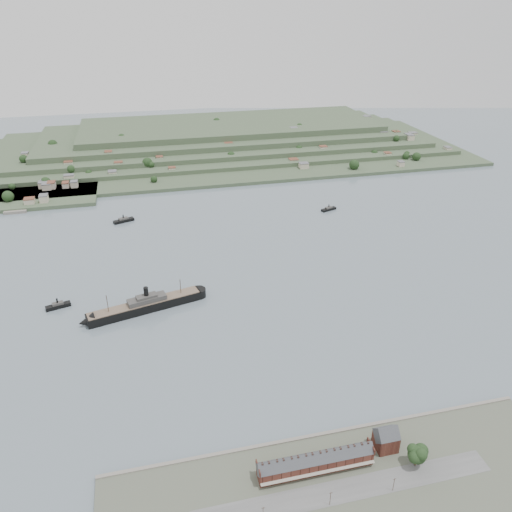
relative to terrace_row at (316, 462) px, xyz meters
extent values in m
plane|color=slate|center=(10.00, 168.02, -6.84)|extent=(1400.00, 1400.00, 0.00)
cube|color=#4C5142|center=(10.00, -19.98, -5.84)|extent=(220.00, 80.00, 2.00)
cube|color=gray|center=(10.00, 19.02, -5.54)|extent=(220.00, 2.00, 2.60)
cube|color=#595959|center=(10.00, -13.98, -4.79)|extent=(140.00, 12.00, 0.10)
cube|color=#441F18|center=(0.00, 0.02, -1.34)|extent=(55.00, 8.00, 7.00)
cube|color=#3C3E45|center=(0.00, 0.02, 2.16)|extent=(55.60, 8.15, 8.15)
cube|color=#A5A192|center=(0.00, -4.78, -1.84)|extent=(55.00, 1.60, 0.25)
cube|color=#441F18|center=(-27.50, 0.02, 3.16)|extent=(0.50, 8.40, 3.00)
cube|color=#441F18|center=(27.50, 0.02, 3.16)|extent=(0.50, 8.40, 3.00)
cube|color=#2F1E1A|center=(-22.00, 0.02, 4.56)|extent=(0.90, 1.40, 3.20)
cube|color=#2F1E1A|center=(-16.50, 0.02, 4.56)|extent=(0.90, 1.40, 3.20)
cube|color=#2F1E1A|center=(-2.75, 0.02, 4.56)|extent=(0.90, 1.40, 3.20)
cube|color=#2F1E1A|center=(2.75, 0.02, 4.56)|extent=(0.90, 1.40, 3.20)
cube|color=#2F1E1A|center=(16.50, 0.02, 4.56)|extent=(0.90, 1.40, 3.20)
cube|color=#2F1E1A|center=(22.00, 0.02, 4.56)|extent=(0.90, 1.40, 3.20)
cube|color=#441F18|center=(37.50, 4.02, -0.34)|extent=(10.00, 10.00, 9.00)
cube|color=#3C3E45|center=(37.50, 4.02, 4.16)|extent=(10.40, 10.18, 10.18)
cube|color=#334830|center=(10.00, 528.02, -4.84)|extent=(760.00, 260.00, 4.00)
cube|color=#334830|center=(30.00, 553.02, -0.34)|extent=(680.00, 220.00, 5.00)
cube|color=#334830|center=(45.00, 568.02, 5.16)|extent=(600.00, 200.00, 6.00)
cube|color=#334830|center=(60.00, 583.02, 11.66)|extent=(520.00, 180.00, 7.00)
cube|color=#334830|center=(75.00, 598.02, 19.16)|extent=(440.00, 160.00, 8.00)
cube|color=#334830|center=(-190.00, 418.02, -4.84)|extent=(150.00, 90.00, 4.00)
cube|color=gray|center=(-195.00, 376.02, -5.44)|extent=(22.00, 14.00, 2.80)
cube|color=black|center=(-71.75, 157.39, -3.68)|extent=(81.42, 30.23, 6.32)
cone|color=black|center=(-111.14, 147.53, -3.68)|extent=(13.14, 13.14, 10.83)
cylinder|color=black|center=(-32.35, 167.26, -3.68)|extent=(10.83, 10.83, 6.32)
cube|color=brown|center=(-71.75, 157.39, -0.25)|extent=(79.45, 28.92, 0.54)
cube|color=#3F3D3A|center=(-70.00, 157.83, 1.73)|extent=(28.24, 14.45, 3.61)
cube|color=#3F3D3A|center=(-70.00, 157.83, 4.17)|extent=(15.54, 9.64, 2.26)
cylinder|color=black|center=(-70.00, 157.83, 7.60)|extent=(3.25, 3.25, 8.12)
cylinder|color=#3C2A1B|center=(-96.26, 151.26, 5.79)|extent=(0.45, 0.45, 14.44)
cylinder|color=#3C2A1B|center=(-45.48, 163.97, 4.89)|extent=(0.45, 0.45, 12.63)
cube|color=black|center=(-132.60, 175.38, -5.47)|extent=(17.77, 8.96, 2.75)
cube|color=#3F3D3A|center=(-132.60, 175.38, -3.41)|extent=(8.42, 5.58, 2.06)
cylinder|color=black|center=(-132.60, 175.38, -1.12)|extent=(1.14, 1.14, 4.01)
cube|color=black|center=(-86.15, 322.50, -5.50)|extent=(20.87, 12.13, 2.69)
cube|color=#3F3D3A|center=(-86.15, 322.50, -3.48)|extent=(10.06, 7.30, 2.02)
cylinder|color=black|center=(-86.15, 322.50, -1.24)|extent=(1.12, 1.12, 3.92)
cube|color=black|center=(122.61, 303.56, -5.70)|extent=(17.77, 10.18, 2.29)
cube|color=#3F3D3A|center=(122.61, 303.56, -3.98)|extent=(8.55, 6.15, 1.72)
cylinder|color=black|center=(122.61, 303.56, -2.07)|extent=(0.95, 0.95, 3.34)
cylinder|color=#3C2A1B|center=(46.85, -8.73, -2.42)|extent=(1.16, 1.16, 4.85)
sphere|color=black|center=(46.85, -8.73, 1.95)|extent=(8.73, 8.73, 8.73)
sphere|color=black|center=(49.28, -7.76, 2.91)|extent=(6.79, 6.79, 6.79)
sphere|color=black|center=(44.91, -10.19, 2.43)|extent=(6.20, 6.20, 6.20)
sphere|color=black|center=(47.34, -10.87, 4.37)|extent=(5.82, 5.82, 5.82)
camera|label=1|loc=(-64.54, -150.09, 191.89)|focal=35.00mm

